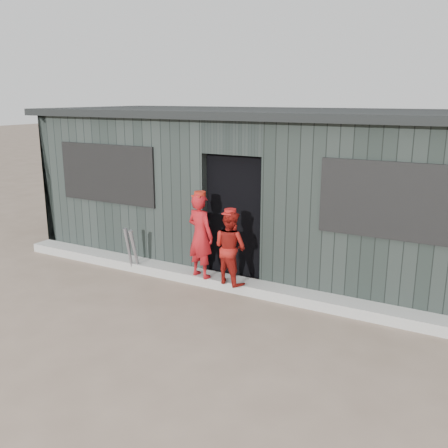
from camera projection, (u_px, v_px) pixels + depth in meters
The scene contains 9 objects.
ground at pixel (153, 335), 6.11m from camera, with size 80.00×80.00×0.00m, color #756050.
curb at pixel (225, 282), 7.63m from camera, with size 8.00×0.36×0.15m, color #A7A8A2.
bat_left at pixel (135, 252), 8.11m from camera, with size 0.07×0.07×0.78m, color gray.
bat_mid at pixel (129, 250), 8.17m from camera, with size 0.07×0.07×0.77m, color gray.
bat_right at pixel (135, 252), 8.14m from camera, with size 0.07×0.07×0.74m, color black.
player_red_left at pixel (200, 235), 7.51m from camera, with size 0.47×0.31×1.30m, color #AE151B.
player_red_right at pixel (230, 247), 7.27m from camera, with size 0.53×0.42×1.10m, color maroon.
player_grey_back at pixel (254, 235), 7.94m from camera, with size 0.68×0.44×1.39m, color silver.
dugout at pixel (271, 187), 8.76m from camera, with size 8.30×3.30×2.62m.
Camera 1 is at (3.47, -4.45, 2.84)m, focal length 40.00 mm.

